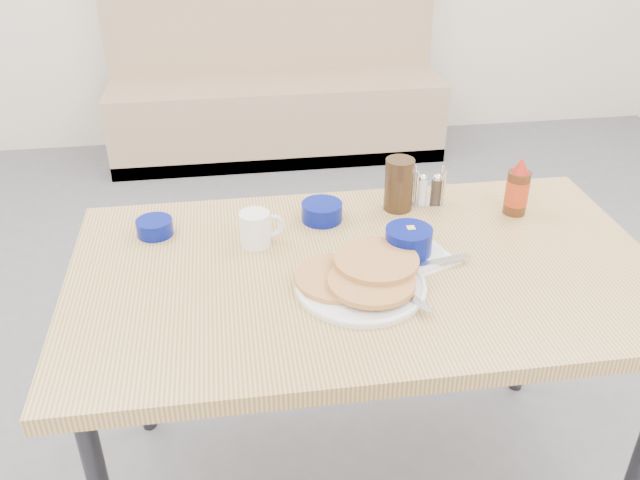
{
  "coord_description": "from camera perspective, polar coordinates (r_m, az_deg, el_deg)",
  "views": [
    {
      "loc": [
        -0.31,
        -1.07,
        1.63
      ],
      "look_at": [
        -0.11,
        0.29,
        0.82
      ],
      "focal_mm": 38.0,
      "sensor_mm": 36.0,
      "label": 1
    }
  ],
  "objects": [
    {
      "name": "syrup_bottle",
      "position": [
        1.88,
        16.28,
        4.1
      ],
      "size": [
        0.06,
        0.06,
        0.16
      ],
      "rotation": [
        0.0,
        0.0,
        0.16
      ],
      "color": "#47230F",
      "rests_on": "dining_table"
    },
    {
      "name": "amber_tumbler",
      "position": [
        1.84,
        6.65,
        4.67
      ],
      "size": [
        0.08,
        0.08,
        0.15
      ],
      "primitive_type": "cylinder",
      "rotation": [
        0.0,
        0.0,
        0.0
      ],
      "color": "#31200F",
      "rests_on": "dining_table"
    },
    {
      "name": "pancake_plate",
      "position": [
        1.53,
        3.52,
        -3.32
      ],
      "size": [
        0.29,
        0.29,
        0.05
      ],
      "rotation": [
        0.0,
        0.0,
        0.1
      ],
      "color": "white",
      "rests_on": "dining_table"
    },
    {
      "name": "creamer_bowl",
      "position": [
        1.78,
        -13.75,
        1.05
      ],
      "size": [
        0.09,
        0.09,
        0.04
      ],
      "rotation": [
        0.0,
        0.0,
        0.24
      ],
      "color": "#04106C",
      "rests_on": "dining_table"
    },
    {
      "name": "dining_table",
      "position": [
        1.65,
        3.83,
        -4.04
      ],
      "size": [
        1.4,
        0.8,
        0.76
      ],
      "color": "tan",
      "rests_on": "ground"
    },
    {
      "name": "coffee_mug",
      "position": [
        1.68,
        -5.37,
        1.0
      ],
      "size": [
        0.11,
        0.08,
        0.09
      ],
      "rotation": [
        0.0,
        0.0,
        0.15
      ],
      "color": "white",
      "rests_on": "dining_table"
    },
    {
      "name": "booth_bench",
      "position": [
        4.07,
        -3.75,
        12.22
      ],
      "size": [
        1.9,
        0.56,
        1.22
      ],
      "color": "tan",
      "rests_on": "ground"
    },
    {
      "name": "grits_setting",
      "position": [
        1.64,
        7.46,
        -0.41
      ],
      "size": [
        0.26,
        0.24,
        0.08
      ],
      "rotation": [
        0.0,
        0.0,
        0.4
      ],
      "color": "white",
      "rests_on": "dining_table"
    },
    {
      "name": "condiment_caddy",
      "position": [
        1.9,
        9.15,
        4.06
      ],
      "size": [
        0.09,
        0.06,
        0.11
      ],
      "rotation": [
        0.0,
        0.0,
        -0.11
      ],
      "color": "silver",
      "rests_on": "dining_table"
    },
    {
      "name": "butter_bowl",
      "position": [
        1.79,
        0.16,
        2.39
      ],
      "size": [
        0.11,
        0.11,
        0.05
      ],
      "rotation": [
        0.0,
        0.0,
        0.41
      ],
      "color": "#04106C",
      "rests_on": "dining_table"
    }
  ]
}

